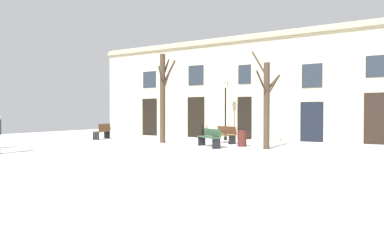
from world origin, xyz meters
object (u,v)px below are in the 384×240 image
object	(u,v)px
streetlamp	(225,103)
litter_bin	(242,138)
bench_facing_shops	(225,135)
bench_near_lamp	(210,137)
bench_by_litter_bin	(103,131)
tree_near_facade	(163,96)
tree_left_of_center	(267,102)

from	to	relation	value
streetlamp	litter_bin	xyz separation A→B (m)	(2.34, -3.22, -1.77)
litter_bin	bench_facing_shops	world-z (taller)	bench_facing_shops
bench_near_lamp	bench_by_litter_bin	distance (m)	8.29
tree_near_facade	bench_facing_shops	size ratio (longest dim) A/B	3.01
tree_near_facade	bench_near_lamp	size ratio (longest dim) A/B	2.81
tree_left_of_center	bench_near_lamp	distance (m)	3.12
bench_by_litter_bin	tree_near_facade	bearing A→B (deg)	66.70
tree_near_facade	litter_bin	world-z (taller)	tree_near_facade
tree_near_facade	streetlamp	distance (m)	4.03
streetlamp	bench_facing_shops	size ratio (longest dim) A/B	2.23
bench_near_lamp	bench_by_litter_bin	size ratio (longest dim) A/B	0.99
tree_left_of_center	streetlamp	distance (m)	5.34
streetlamp	tree_near_facade	bearing A→B (deg)	-123.65
tree_left_of_center	tree_near_facade	bearing A→B (deg)	175.47
bench_near_lamp	litter_bin	bearing A→B (deg)	79.72
bench_near_lamp	bench_by_litter_bin	bearing A→B (deg)	-149.33
tree_left_of_center	bench_facing_shops	distance (m)	3.81
bench_by_litter_bin	bench_facing_shops	distance (m)	7.98
litter_bin	tree_left_of_center	bearing A→B (deg)	-22.96
bench_near_lamp	tree_near_facade	bearing A→B (deg)	-155.96
tree_left_of_center	bench_facing_shops	bearing A→B (deg)	147.50
bench_by_litter_bin	bench_facing_shops	bearing A→B (deg)	78.18
tree_near_facade	streetlamp	size ratio (longest dim) A/B	1.35
tree_left_of_center	litter_bin	xyz separation A→B (m)	(-1.40, 0.59, -1.68)
tree_near_facade	bench_near_lamp	xyz separation A→B (m)	(3.33, -0.92, -2.09)
streetlamp	litter_bin	size ratio (longest dim) A/B	4.22
tree_near_facade	streetlamp	xyz separation A→B (m)	(2.22, 3.34, -0.36)
bench_near_lamp	bench_facing_shops	bearing A→B (deg)	136.21
tree_near_facade	litter_bin	size ratio (longest dim) A/B	5.70
tree_left_of_center	streetlamp	bearing A→B (deg)	134.39
tree_near_facade	bench_near_lamp	bearing A→B (deg)	-15.40
tree_near_facade	bench_facing_shops	distance (m)	3.96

